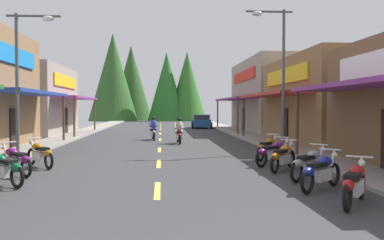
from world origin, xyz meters
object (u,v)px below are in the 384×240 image
Objects in this scene: motorcycle_parked_right_4 at (274,152)px; motorcycle_parked_left_3 at (15,160)px; motorcycle_parked_right_5 at (268,148)px; rider_cruising_trailing at (153,130)px; motorcycle_parked_right_0 at (355,183)px; motorcycle_parked_right_1 at (321,171)px; parked_car_curbside at (202,121)px; streetlamp_left at (26,64)px; motorcycle_parked_right_2 at (310,163)px; motorcycle_parked_right_3 at (283,156)px; rider_cruising_lead at (179,133)px; streetlamp_right at (277,61)px; motorcycle_parked_left_4 at (40,154)px; motorcycle_parked_left_2 at (3,168)px.

motorcycle_parked_right_4 and motorcycle_parked_left_3 have the same top height.
rider_cruising_trailing reaches higher than motorcycle_parked_right_5.
motorcycle_parked_right_4 is at bearing 36.09° from motorcycle_parked_right_0.
parked_car_curbside reaches higher than motorcycle_parked_right_1.
streetlamp_left is 3.58× the size of motorcycle_parked_right_2.
motorcycle_parked_right_1 and motorcycle_parked_right_3 have the same top height.
rider_cruising_lead is at bearing 59.03° from motorcycle_parked_right_1.
motorcycle_parked_right_2 is 3.18m from motorcycle_parked_right_4.
streetlamp_right is 4.00× the size of motorcycle_parked_right_2.
motorcycle_parked_right_0 and motorcycle_parked_left_4 have the same top height.
parked_car_curbside is at bearing 37.28° from motorcycle_parked_right_3.
motorcycle_parked_right_4 is 9.17m from motorcycle_parked_left_2.
parked_car_curbside is (0.04, 30.14, 0.20)m from motorcycle_parked_right_3.
motorcycle_parked_right_5 is at bearing -106.56° from motorcycle_parked_left_2.
rider_cruising_trailing is 16.71m from parked_car_curbside.
motorcycle_parked_right_3 is 1.00× the size of motorcycle_parked_right_5.
streetlamp_right is 6.99m from motorcycle_parked_right_3.
motorcycle_parked_right_2 is 1.02× the size of motorcycle_parked_left_2.
motorcycle_parked_right_1 is 0.76× the size of rider_cruising_lead.
streetlamp_right is at bearing 24.35° from motorcycle_parked_right_3.
motorcycle_parked_left_2 and motorcycle_parked_left_4 have the same top height.
motorcycle_parked_right_1 is at bearing -169.64° from rider_cruising_trailing.
motorcycle_parked_left_4 is (-8.48, 0.11, 0.00)m from motorcycle_parked_right_4.
motorcycle_parked_right_4 is at bearing -115.26° from motorcycle_parked_left_2.
rider_cruising_trailing reaches higher than motorcycle_parked_right_1.
streetlamp_left reaches higher than motorcycle_parked_left_4.
motorcycle_parked_right_3 and motorcycle_parked_left_2 have the same top height.
rider_cruising_lead is at bearing 70.11° from motorcycle_parked_right_4.
rider_cruising_trailing is at bearing 55.56° from motorcycle_parked_right_3.
motorcycle_parked_right_4 is (0.04, 1.33, 0.00)m from motorcycle_parked_right_3.
motorcycle_parked_right_3 is at bearing 36.73° from motorcycle_parked_right_0.
motorcycle_parked_left_2 is 3.59m from motorcycle_parked_left_4.
rider_cruising_lead is at bearing 173.95° from parked_car_curbside.
motorcycle_parked_right_0 is 1.76m from motorcycle_parked_right_1.
streetlamp_right is 3.87× the size of motorcycle_parked_left_4.
motorcycle_parked_right_4 is (-0.07, 6.48, 0.00)m from motorcycle_parked_right_0.
motorcycle_parked_right_4 is at bearing -176.72° from parked_car_curbside.
motorcycle_parked_left_3 is at bearing 129.66° from motorcycle_parked_right_2.
streetlamp_right is 3.74× the size of motorcycle_parked_right_0.
motorcycle_parked_right_5 is 0.82× the size of rider_cruising_trailing.
motorcycle_parked_right_5 is at bearing -112.14° from streetlamp_right.
motorcycle_parked_right_5 is 0.82× the size of rider_cruising_lead.
motorcycle_parked_left_2 is 16.69m from rider_cruising_trailing.
motorcycle_parked_left_3 is (-10.03, -6.04, -3.85)m from streetlamp_right.
motorcycle_parked_right_3 is at bearing 57.48° from motorcycle_parked_right_2.
motorcycle_parked_right_3 is 8.72m from motorcycle_parked_left_3.
motorcycle_parked_right_4 is 0.40× the size of parked_car_curbside.
motorcycle_parked_right_3 is 8.56m from motorcycle_parked_left_4.
streetlamp_left is at bearing 162.81° from parked_car_curbside.
motorcycle_parked_left_4 is at bearing 148.46° from rider_cruising_lead.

